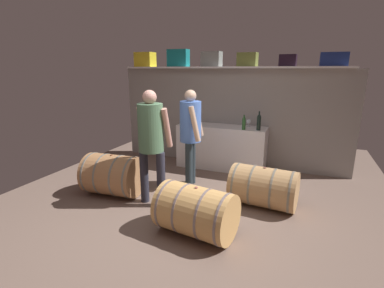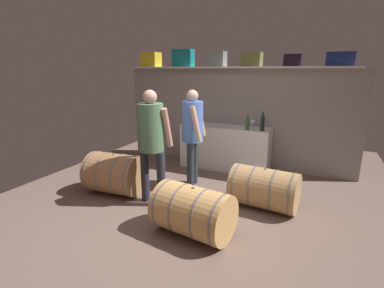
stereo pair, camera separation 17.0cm
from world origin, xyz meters
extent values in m
cube|color=#715B4F|center=(0.00, 0.64, -0.01)|extent=(5.89, 8.35, 0.02)
cube|color=gray|center=(0.00, 2.58, 0.98)|extent=(4.69, 0.10, 1.95)
cube|color=white|center=(0.00, 2.43, 1.97)|extent=(4.32, 0.40, 0.03)
cube|color=yellow|center=(-1.83, 2.43, 2.13)|extent=(0.39, 0.29, 0.30)
cube|color=teal|center=(-1.05, 2.43, 2.16)|extent=(0.42, 0.24, 0.34)
cube|color=gray|center=(-0.34, 2.43, 2.13)|extent=(0.38, 0.25, 0.28)
cube|color=olive|center=(0.35, 2.43, 2.11)|extent=(0.37, 0.24, 0.25)
cube|color=black|center=(1.07, 2.43, 2.09)|extent=(0.30, 0.21, 0.20)
cube|color=navy|center=(1.80, 2.43, 2.10)|extent=(0.43, 0.21, 0.23)
cube|color=white|center=(-0.05, 2.25, 0.43)|extent=(1.74, 0.53, 0.86)
cylinder|color=black|center=(0.68, 2.11, 0.98)|extent=(0.07, 0.07, 0.24)
sphere|color=black|center=(0.68, 2.11, 1.11)|extent=(0.07, 0.07, 0.07)
cylinder|color=black|center=(0.68, 2.11, 1.17)|extent=(0.03, 0.03, 0.09)
cylinder|color=#2C5D2D|center=(0.42, 2.06, 0.96)|extent=(0.07, 0.07, 0.19)
sphere|color=#2C5D2D|center=(0.42, 2.06, 1.07)|extent=(0.06, 0.06, 0.06)
cylinder|color=#2C5D2D|center=(0.42, 2.06, 1.11)|extent=(0.03, 0.03, 0.06)
cylinder|color=white|center=(0.45, 2.36, 0.86)|extent=(0.07, 0.07, 0.00)
cylinder|color=white|center=(0.45, 2.36, 0.90)|extent=(0.01, 0.01, 0.07)
sphere|color=white|center=(0.45, 2.36, 0.97)|extent=(0.09, 0.09, 0.09)
sphere|color=maroon|center=(0.45, 2.36, 0.96)|extent=(0.05, 0.05, 0.05)
cylinder|color=#A8744A|center=(-1.28, 0.40, 0.33)|extent=(0.89, 0.70, 0.64)
cylinder|color=slate|center=(-1.64, 0.38, 0.33)|extent=(0.07, 0.65, 0.65)
cylinder|color=slate|center=(-1.42, 0.39, 0.33)|extent=(0.07, 0.65, 0.65)
cylinder|color=slate|center=(-1.15, 0.41, 0.33)|extent=(0.07, 0.65, 0.65)
cylinder|color=slate|center=(-0.93, 0.43, 0.33)|extent=(0.07, 0.65, 0.65)
cylinder|color=#95573A|center=(-1.28, 0.40, 0.65)|extent=(0.04, 0.04, 0.01)
cylinder|color=tan|center=(0.34, -0.17, 0.30)|extent=(0.99, 0.73, 0.60)
cylinder|color=slate|center=(-0.03, -0.12, 0.30)|extent=(0.12, 0.60, 0.61)
cylinder|color=slate|center=(0.20, -0.15, 0.30)|extent=(0.12, 0.60, 0.61)
cylinder|color=slate|center=(0.49, -0.20, 0.30)|extent=(0.12, 0.60, 0.61)
cylinder|color=slate|center=(0.72, -0.23, 0.30)|extent=(0.12, 0.60, 0.61)
cylinder|color=#975251|center=(0.34, -0.17, 0.61)|extent=(0.04, 0.04, 0.01)
cylinder|color=tan|center=(0.98, 0.88, 0.29)|extent=(0.98, 0.67, 0.58)
cylinder|color=slate|center=(0.60, 0.91, 0.29)|extent=(0.09, 0.59, 0.59)
cylinder|color=slate|center=(0.84, 0.89, 0.29)|extent=(0.09, 0.59, 0.59)
cylinder|color=slate|center=(1.13, 0.86, 0.29)|extent=(0.09, 0.59, 0.59)
cylinder|color=slate|center=(1.37, 0.84, 0.29)|extent=(0.09, 0.59, 0.59)
cylinder|color=brown|center=(0.98, 0.88, 0.59)|extent=(0.04, 0.04, 0.01)
cylinder|color=#2B2B38|center=(-0.39, 0.33, 0.41)|extent=(0.12, 0.12, 0.81)
cylinder|color=#2B2B38|center=(-0.69, 0.36, 0.41)|extent=(0.12, 0.12, 0.81)
cylinder|color=#4D7252|center=(-0.54, 0.34, 1.15)|extent=(0.35, 0.35, 0.67)
sphere|color=tan|center=(-0.54, 0.34, 1.57)|extent=(0.19, 0.19, 0.19)
cylinder|color=tan|center=(-0.32, 0.42, 1.15)|extent=(0.11, 0.22, 0.57)
cylinder|color=tan|center=(-0.73, 0.47, 1.15)|extent=(0.11, 0.25, 0.57)
cylinder|color=#263238|center=(-0.24, 1.01, 0.40)|extent=(0.12, 0.12, 0.79)
cylinder|color=#263238|center=(-0.30, 1.30, 0.40)|extent=(0.12, 0.12, 0.79)
cylinder|color=#527CD5|center=(-0.27, 1.16, 1.12)|extent=(0.34, 0.34, 0.65)
sphere|color=#D5AB8C|center=(-0.27, 1.16, 1.53)|extent=(0.19, 0.19, 0.19)
cylinder|color=#D5AB8C|center=(-0.13, 0.98, 1.12)|extent=(0.21, 0.12, 0.56)
cylinder|color=#D5AB8C|center=(-0.21, 1.37, 1.12)|extent=(0.19, 0.12, 0.56)
camera|label=1|loc=(1.43, -3.01, 1.94)|focal=26.44mm
camera|label=2|loc=(1.59, -2.95, 1.94)|focal=26.44mm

